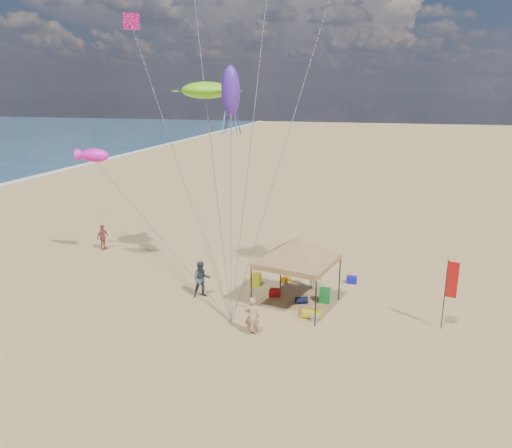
% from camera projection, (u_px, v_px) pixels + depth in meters
% --- Properties ---
extents(ground, '(280.00, 280.00, 0.00)m').
position_uv_depth(ground, '(238.00, 329.00, 21.67)').
color(ground, tan).
rests_on(ground, ground).
extents(canopy_tent, '(6.37, 6.37, 4.03)m').
position_uv_depth(canopy_tent, '(298.00, 240.00, 23.13)').
color(canopy_tent, black).
rests_on(canopy_tent, ground).
extents(feather_flag, '(0.48, 0.14, 3.23)m').
position_uv_depth(feather_flag, '(450.00, 284.00, 21.03)').
color(feather_flag, black).
rests_on(feather_flag, ground).
extents(cooler_red, '(0.54, 0.38, 0.38)m').
position_uv_depth(cooler_red, '(275.00, 293.00, 25.03)').
color(cooler_red, '#A8120D').
rests_on(cooler_red, ground).
extents(cooler_blue, '(0.54, 0.38, 0.38)m').
position_uv_depth(cooler_blue, '(352.00, 280.00, 26.71)').
color(cooler_blue, '#15139C').
rests_on(cooler_blue, ground).
extents(bag_navy, '(0.69, 0.54, 0.36)m').
position_uv_depth(bag_navy, '(301.00, 300.00, 24.15)').
color(bag_navy, black).
rests_on(bag_navy, ground).
extents(bag_orange, '(0.54, 0.69, 0.36)m').
position_uv_depth(bag_orange, '(286.00, 279.00, 26.89)').
color(bag_orange, '#C9770B').
rests_on(bag_orange, ground).
extents(chair_green, '(0.50, 0.50, 0.70)m').
position_uv_depth(chair_green, '(325.00, 295.00, 24.31)').
color(chair_green, '#178235').
rests_on(chair_green, ground).
extents(chair_yellow, '(0.50, 0.50, 0.70)m').
position_uv_depth(chair_yellow, '(256.00, 279.00, 26.37)').
color(chair_yellow, yellow).
rests_on(chair_yellow, ground).
extents(crate_grey, '(0.34, 0.30, 0.28)m').
position_uv_depth(crate_grey, '(315.00, 318.00, 22.35)').
color(crate_grey, gray).
rests_on(crate_grey, ground).
extents(beach_cart, '(0.90, 0.50, 0.24)m').
position_uv_depth(beach_cart, '(312.00, 313.00, 22.68)').
color(beach_cart, gold).
rests_on(beach_cart, ground).
extents(person_near_a, '(0.73, 0.59, 1.73)m').
position_uv_depth(person_near_a, '(252.00, 316.00, 20.94)').
color(person_near_a, tan).
rests_on(person_near_a, ground).
extents(person_near_b, '(1.16, 1.10, 1.89)m').
position_uv_depth(person_near_b, '(202.00, 279.00, 24.75)').
color(person_near_b, '#333D45').
rests_on(person_near_b, ground).
extents(person_near_c, '(1.16, 0.93, 1.57)m').
position_uv_depth(person_near_c, '(313.00, 274.00, 25.88)').
color(person_near_c, beige).
rests_on(person_near_c, ground).
extents(person_far_a, '(0.59, 1.06, 1.72)m').
position_uv_depth(person_far_a, '(103.00, 237.00, 32.12)').
color(person_far_a, '#B64F46').
rests_on(person_far_a, ground).
extents(turtle_kite, '(3.21, 2.95, 0.86)m').
position_uv_depth(turtle_kite, '(206.00, 90.00, 25.19)').
color(turtle_kite, '#79E918').
rests_on(turtle_kite, ground).
extents(fish_kite, '(1.80, 0.97, 0.78)m').
position_uv_depth(fish_kite, '(95.00, 155.00, 27.84)').
color(fish_kite, '#FF1AD5').
rests_on(fish_kite, ground).
extents(squid_kite, '(1.13, 1.13, 2.39)m').
position_uv_depth(squid_kite, '(231.00, 91.00, 23.42)').
color(squid_kite, '#4D22A5').
rests_on(squid_kite, ground).
extents(stunt_kite_pink, '(1.14, 0.94, 0.96)m').
position_uv_depth(stunt_kite_pink, '(131.00, 21.00, 31.33)').
color(stunt_kite_pink, '#F21B9C').
rests_on(stunt_kite_pink, ground).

